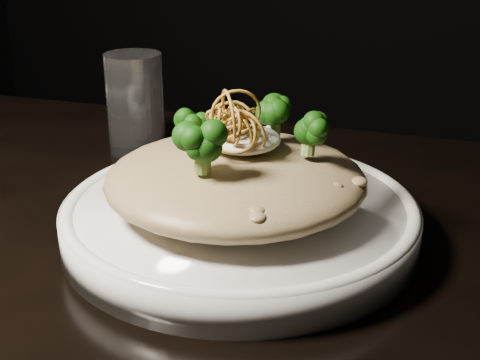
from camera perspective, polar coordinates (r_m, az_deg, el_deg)
name	(u,v)px	position (r m, az deg, el deg)	size (l,w,h in m)	color
table	(133,332)	(0.63, -9.10, -12.69)	(1.10, 0.80, 0.75)	black
plate	(240,220)	(0.60, 0.00, -3.40)	(0.32, 0.32, 0.03)	silver
risotto	(236,179)	(0.58, -0.38, 0.12)	(0.23, 0.23, 0.05)	brown
broccoli	(243,123)	(0.56, 0.28, 4.90)	(0.15, 0.15, 0.05)	black
cheese	(243,139)	(0.57, 0.26, 3.51)	(0.07, 0.07, 0.02)	white
shallots	(238,107)	(0.56, -0.18, 6.25)	(0.07, 0.07, 0.04)	#8B5D1D
drinking_glass	(135,103)	(0.81, -8.94, 6.48)	(0.07, 0.07, 0.12)	white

